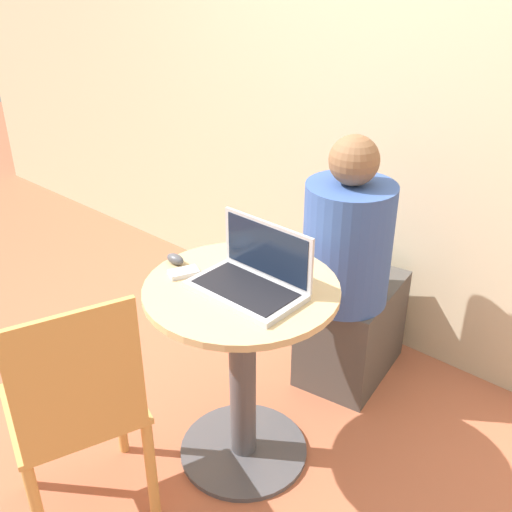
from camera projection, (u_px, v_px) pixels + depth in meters
ground_plane at (244, 451)px, 2.33m from camera, size 12.00×12.00×0.00m
back_wall at (414, 68)px, 2.42m from camera, size 7.00×0.05×2.60m
round_table at (242, 354)px, 2.11m from camera, size 0.66×0.66×0.75m
laptop at (252, 277)px, 1.94m from camera, size 0.37×0.23×0.22m
cell_phone at (184, 273)px, 2.04m from camera, size 0.09×0.12×0.02m
computer_mouse at (175, 259)px, 2.11m from camera, size 0.07×0.04×0.04m
chair_empty at (78, 412)px, 1.85m from camera, size 0.51×0.51×0.90m
person_seated at (350, 287)px, 2.51m from camera, size 0.40×0.57×1.14m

